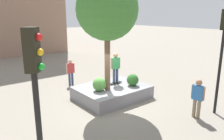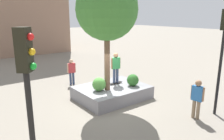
# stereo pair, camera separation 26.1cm
# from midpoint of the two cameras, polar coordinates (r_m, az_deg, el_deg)

# --- Properties ---
(ground_plane) EXTENTS (120.00, 120.00, 0.00)m
(ground_plane) POSITION_cam_midpoint_polar(r_m,az_deg,el_deg) (11.43, -1.85, -8.33)
(ground_plane) COLOR gray
(planter_ledge) EXTENTS (3.59, 2.71, 0.65)m
(planter_ledge) POSITION_cam_midpoint_polar(r_m,az_deg,el_deg) (11.87, -0.63, -5.75)
(planter_ledge) COLOR gray
(planter_ledge) RESTS_ON ground
(plaza_tree) EXTENTS (2.93, 2.93, 5.40)m
(plaza_tree) POSITION_cam_midpoint_polar(r_m,az_deg,el_deg) (10.68, -1.99, 15.20)
(plaza_tree) COLOR brown
(plaza_tree) RESTS_ON planter_ledge
(boxwood_shrub) EXTENTS (0.68, 0.68, 0.68)m
(boxwood_shrub) POSITION_cam_midpoint_polar(r_m,az_deg,el_deg) (11.03, -3.95, -3.71)
(boxwood_shrub) COLOR #4C8C3D
(boxwood_shrub) RESTS_ON planter_ledge
(hedge_clump) EXTENTS (0.63, 0.63, 0.63)m
(hedge_clump) POSITION_cam_midpoint_polar(r_m,az_deg,el_deg) (11.85, 4.71, -2.56)
(hedge_clump) COLOR #2D6628
(hedge_clump) RESTS_ON planter_ledge
(skateboard) EXTENTS (0.80, 0.23, 0.07)m
(skateboard) POSITION_cam_midpoint_polar(r_m,az_deg,el_deg) (12.19, 0.29, -3.31)
(skateboard) COLOR black
(skateboard) RESTS_ON planter_ledge
(skateboarder) EXTENTS (0.55, 0.27, 1.65)m
(skateboarder) POSITION_cam_midpoint_polar(r_m,az_deg,el_deg) (11.94, 0.30, 1.14)
(skateboarder) COLOR navy
(skateboarder) RESTS_ON skateboard
(traffic_light_corner) EXTENTS (0.37, 0.37, 4.14)m
(traffic_light_corner) POSITION_cam_midpoint_polar(r_m,az_deg,el_deg) (4.66, -20.41, -5.87)
(traffic_light_corner) COLOR black
(traffic_light_corner) RESTS_ON ground
(traffic_light_median) EXTENTS (0.32, 0.36, 4.58)m
(traffic_light_median) POSITION_cam_midpoint_polar(r_m,az_deg,el_deg) (10.45, 25.88, 5.87)
(traffic_light_median) COLOR black
(traffic_light_median) RESTS_ON ground
(passerby_with_bag) EXTENTS (0.56, 0.25, 1.65)m
(passerby_with_bag) POSITION_cam_midpoint_polar(r_m,az_deg,el_deg) (14.17, -11.13, -0.07)
(passerby_with_bag) COLOR navy
(passerby_with_bag) RESTS_ON ground
(bystander_watching) EXTENTS (0.27, 0.58, 1.72)m
(bystander_watching) POSITION_cam_midpoint_polar(r_m,az_deg,el_deg) (10.13, 20.49, -6.24)
(bystander_watching) COLOR #847056
(bystander_watching) RESTS_ON ground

